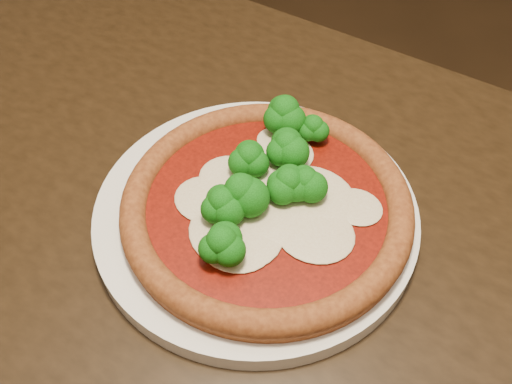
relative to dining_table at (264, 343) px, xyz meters
The scene contains 3 objects.
dining_table is the anchor object (origin of this frame).
plate 0.13m from the dining_table, 130.05° to the left, with size 0.30×0.30×0.02m, color silver.
pizza 0.15m from the dining_table, 123.24° to the left, with size 0.27×0.27×0.06m.
Camera 1 is at (0.26, -0.41, 1.18)m, focal length 40.00 mm.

